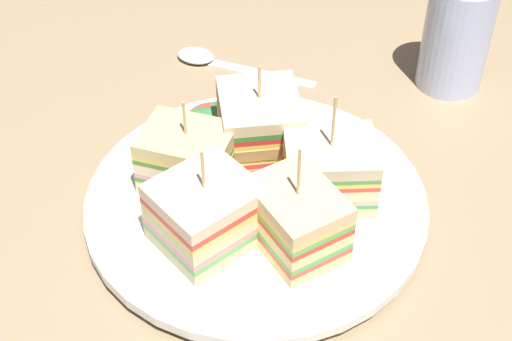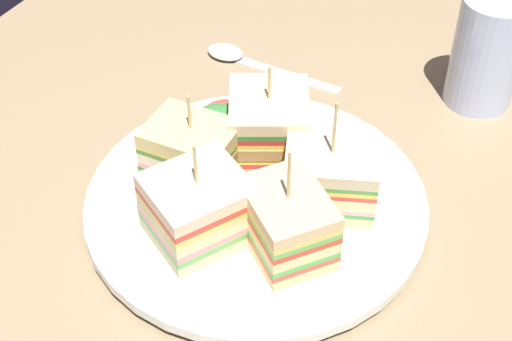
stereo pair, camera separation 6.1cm
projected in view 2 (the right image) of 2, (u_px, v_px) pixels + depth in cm
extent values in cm
cube|color=#937B5A|center=(256.00, 219.00, 64.49)|extent=(115.17, 79.98, 1.80)
cylinder|color=white|center=(256.00, 209.00, 63.61)|extent=(17.48, 17.48, 0.77)
cylinder|color=white|center=(256.00, 201.00, 63.03)|extent=(28.19, 28.19, 0.95)
cube|color=#DFC082|center=(268.00, 146.00, 66.62)|extent=(9.45, 9.20, 1.11)
cube|color=#9E7242|center=(269.00, 174.00, 64.01)|extent=(3.21, 5.93, 1.11)
cube|color=red|center=(269.00, 139.00, 66.08)|extent=(9.45, 9.20, 0.48)
cube|color=yellow|center=(269.00, 135.00, 65.75)|extent=(9.45, 9.20, 0.48)
cube|color=#E0B98D|center=(269.00, 128.00, 65.21)|extent=(9.45, 9.20, 1.11)
cube|color=#B2844C|center=(269.00, 155.00, 62.61)|extent=(3.21, 5.93, 1.11)
cube|color=#F4CB51|center=(269.00, 120.00, 64.67)|extent=(9.45, 9.20, 0.48)
cube|color=red|center=(269.00, 116.00, 64.35)|extent=(9.45, 9.20, 0.48)
cube|color=#3A8539|center=(269.00, 111.00, 64.02)|extent=(9.45, 9.20, 0.48)
cube|color=beige|center=(269.00, 104.00, 63.48)|extent=(9.45, 9.20, 1.11)
cylinder|color=tan|center=(269.00, 83.00, 62.03)|extent=(0.24, 0.24, 3.15)
cube|color=beige|center=(194.00, 170.00, 64.41)|extent=(5.75, 7.38, 1.00)
cube|color=#B2844C|center=(231.00, 182.00, 63.29)|extent=(5.43, 0.45, 1.00)
cube|color=#F2CC57|center=(194.00, 164.00, 63.92)|extent=(5.75, 7.38, 0.43)
cube|color=#3A8432|center=(193.00, 160.00, 63.63)|extent=(5.75, 7.38, 0.43)
cube|color=pink|center=(193.00, 156.00, 63.34)|extent=(5.75, 7.38, 0.43)
cube|color=beige|center=(193.00, 149.00, 62.85)|extent=(5.75, 7.38, 1.00)
cube|color=#9E7242|center=(231.00, 162.00, 61.73)|extent=(5.43, 0.45, 1.00)
cube|color=#437F2E|center=(192.00, 143.00, 62.36)|extent=(5.75, 7.38, 0.43)
cube|color=#E0C55B|center=(192.00, 139.00, 62.07)|extent=(5.75, 7.38, 0.43)
cube|color=#D8C37B|center=(191.00, 132.00, 61.58)|extent=(5.75, 7.38, 1.00)
cylinder|color=tan|center=(190.00, 112.00, 60.17)|extent=(0.24, 0.24, 3.17)
cube|color=beige|center=(200.00, 228.00, 59.41)|extent=(9.56, 9.33, 1.09)
cube|color=#B2844C|center=(239.00, 211.00, 60.80)|extent=(3.52, 5.69, 1.09)
cube|color=#5EA950|center=(199.00, 221.00, 58.85)|extent=(9.56, 9.33, 0.56)
cube|color=pink|center=(199.00, 216.00, 58.47)|extent=(9.56, 9.33, 0.56)
cube|color=beige|center=(198.00, 208.00, 57.91)|extent=(9.56, 9.33, 1.09)
cube|color=#B2844C|center=(238.00, 191.00, 59.30)|extent=(3.52, 5.69, 1.09)
cube|color=#EFCC62|center=(198.00, 201.00, 57.35)|extent=(9.56, 9.33, 0.56)
cube|color=#D64231|center=(197.00, 195.00, 56.97)|extent=(9.56, 9.33, 0.56)
cube|color=beige|center=(197.00, 187.00, 56.41)|extent=(9.56, 9.33, 1.09)
cylinder|color=tan|center=(195.00, 164.00, 54.85)|extent=(0.24, 0.24, 3.49)
cube|color=#D9BF7A|center=(286.00, 243.00, 58.37)|extent=(8.84, 9.07, 0.97)
cube|color=#9E7242|center=(268.00, 212.00, 60.76)|extent=(4.33, 3.66, 0.97)
cube|color=#D64536|center=(287.00, 236.00, 57.87)|extent=(8.84, 9.07, 0.50)
cube|color=#51A844|center=(287.00, 232.00, 57.53)|extent=(8.84, 9.07, 0.50)
cube|color=beige|center=(287.00, 225.00, 57.03)|extent=(8.84, 9.07, 0.97)
cube|color=#B2844C|center=(268.00, 195.00, 59.43)|extent=(4.33, 3.66, 0.97)
cube|color=red|center=(287.00, 218.00, 56.53)|extent=(8.84, 9.07, 0.50)
cube|color=#62B14F|center=(287.00, 214.00, 56.19)|extent=(8.84, 9.07, 0.50)
cube|color=#EDC75F|center=(288.00, 209.00, 55.85)|extent=(8.84, 9.07, 0.50)
cube|color=#E1BF88|center=(288.00, 202.00, 55.35)|extent=(8.84, 9.07, 0.97)
cylinder|color=tan|center=(289.00, 175.00, 53.57)|extent=(0.24, 0.24, 4.29)
cube|color=#D1B886|center=(329.00, 195.00, 62.09)|extent=(8.29, 8.95, 1.09)
cube|color=#9E7242|center=(285.00, 193.00, 62.34)|extent=(5.62, 2.46, 1.09)
cube|color=#439543|center=(329.00, 189.00, 61.59)|extent=(8.29, 8.95, 0.40)
cube|color=pink|center=(329.00, 185.00, 61.32)|extent=(8.29, 8.95, 0.40)
cube|color=beige|center=(330.00, 179.00, 60.81)|extent=(8.29, 8.95, 1.09)
cube|color=#9E7242|center=(286.00, 176.00, 61.06)|extent=(5.62, 2.46, 1.09)
cube|color=#D94136|center=(331.00, 172.00, 60.31)|extent=(8.29, 8.95, 0.40)
cube|color=#FECB54|center=(331.00, 168.00, 60.04)|extent=(8.29, 8.95, 0.40)
cube|color=#4E9847|center=(331.00, 164.00, 59.77)|extent=(8.29, 8.95, 0.40)
cube|color=beige|center=(332.00, 157.00, 59.26)|extent=(8.29, 8.95, 1.09)
cylinder|color=tan|center=(335.00, 128.00, 57.29)|extent=(0.24, 0.24, 4.72)
ellipsoid|color=#38873F|center=(217.00, 115.00, 69.62)|extent=(4.14, 4.80, 1.57)
ellipsoid|color=#3B7C3C|center=(239.00, 109.00, 70.35)|extent=(3.36, 3.11, 1.36)
ellipsoid|color=#52B143|center=(231.00, 111.00, 70.50)|extent=(4.67, 4.38, 0.98)
ellipsoid|color=#64A245|center=(245.00, 127.00, 68.78)|extent=(4.19, 4.46, 0.74)
ellipsoid|color=#4C802F|center=(238.00, 137.00, 67.67)|extent=(2.93, 4.08, 1.16)
cylinder|color=#D53F33|center=(227.00, 117.00, 69.43)|extent=(4.61, 4.60, 0.72)
cube|color=silver|center=(288.00, 75.00, 78.15)|extent=(1.54, 11.62, 0.25)
ellipsoid|color=silver|center=(225.00, 52.00, 80.51)|extent=(2.99, 4.07, 1.00)
cylinder|color=silver|center=(487.00, 52.00, 71.54)|extent=(6.51, 6.51, 11.13)
cylinder|color=#F1B34D|center=(480.00, 80.00, 73.77)|extent=(5.99, 5.99, 4.55)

